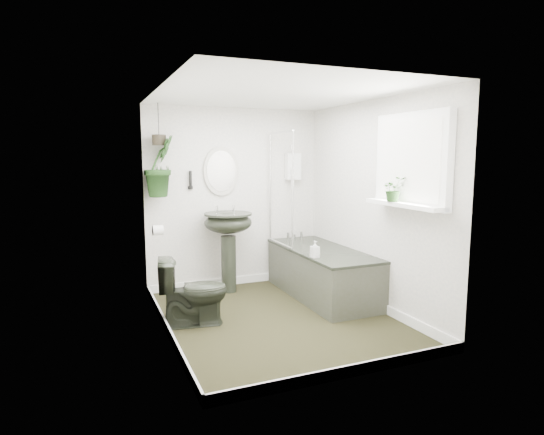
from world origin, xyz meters
name	(u,v)px	position (x,y,z in m)	size (l,w,h in m)	color
floor	(277,319)	(0.00, 0.00, -0.01)	(2.30, 2.80, 0.02)	black
ceiling	(278,92)	(0.00, 0.00, 2.31)	(2.30, 2.80, 0.02)	white
wall_back	(235,198)	(0.00, 1.41, 1.15)	(2.30, 0.02, 2.30)	white
wall_front	(354,231)	(0.00, -1.41, 1.15)	(2.30, 0.02, 2.30)	white
wall_left	(162,215)	(-1.16, 0.00, 1.15)	(0.02, 2.80, 2.30)	white
wall_right	(373,205)	(1.16, 0.00, 1.15)	(0.02, 2.80, 2.30)	white
skirting	(277,314)	(0.00, 0.00, 0.05)	(2.30, 2.80, 0.10)	white
bathtub	(322,273)	(0.80, 0.50, 0.29)	(0.72, 1.72, 0.58)	black
bath_screen	(281,189)	(0.47, 0.99, 1.28)	(0.04, 0.72, 1.40)	silver
shower_box	(293,166)	(0.80, 1.34, 1.55)	(0.20, 0.10, 0.35)	white
oval_mirror	(221,171)	(-0.19, 1.37, 1.50)	(0.46, 0.03, 0.62)	#BBB6A8
wall_sconce	(190,180)	(-0.59, 1.36, 1.40)	(0.04, 0.04, 0.22)	black
toilet_roll_holder	(158,230)	(-1.10, 0.70, 0.90)	(0.11, 0.11, 0.11)	white
window_recess	(412,160)	(1.09, -0.70, 1.65)	(0.08, 1.00, 0.90)	white
window_sill	(404,204)	(1.02, -0.70, 1.23)	(0.18, 1.00, 0.04)	white
window_blinds	(408,160)	(1.04, -0.70, 1.65)	(0.01, 0.86, 0.76)	white
toilet	(193,291)	(-0.85, 0.17, 0.34)	(0.38, 0.67, 0.69)	black
pedestal_sink	(229,252)	(-0.19, 1.11, 0.50)	(0.59, 0.50, 1.00)	black
sill_plant	(394,189)	(0.97, -0.60, 1.37)	(0.22, 0.19, 0.24)	black
hanging_plant	(160,166)	(-0.97, 1.25, 1.57)	(0.40, 0.32, 0.72)	black
soap_bottle	(315,249)	(0.51, 0.14, 0.67)	(0.08, 0.08, 0.18)	#2F292A
hanging_pot	(159,140)	(-0.97, 1.25, 1.88)	(0.16, 0.16, 0.12)	#2C261B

